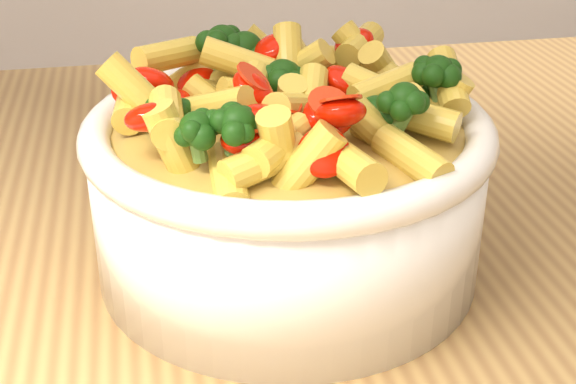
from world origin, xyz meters
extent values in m
cube|color=#AC8449|center=(0.00, 0.00, 0.88)|extent=(1.20, 0.80, 0.04)
cylinder|color=white|center=(0.00, -0.03, 0.95)|extent=(0.23, 0.23, 0.09)
ellipsoid|color=white|center=(0.00, -0.03, 0.92)|extent=(0.21, 0.21, 0.03)
torus|color=white|center=(0.00, -0.03, 0.99)|extent=(0.24, 0.24, 0.02)
ellipsoid|color=gold|center=(0.00, -0.03, 0.99)|extent=(0.20, 0.20, 0.02)
camera|label=1|loc=(-0.08, -0.45, 1.17)|focal=50.00mm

